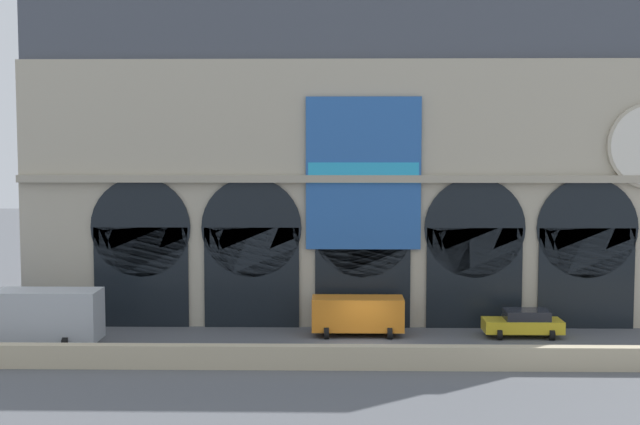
{
  "coord_description": "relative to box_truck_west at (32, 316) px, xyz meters",
  "views": [
    {
      "loc": [
        -1.6,
        -44.95,
        10.8
      ],
      "look_at": [
        -2.54,
        5.0,
        6.87
      ],
      "focal_mm": 47.62,
      "sensor_mm": 36.0,
      "label": 1
    }
  ],
  "objects": [
    {
      "name": "quay_parapet_wall",
      "position": [
        17.88,
        -4.06,
        -1.12
      ],
      "size": [
        90.0,
        0.7,
        1.15
      ],
      "primitive_type": "cube",
      "color": "#BCAD8C",
      "rests_on": "ground"
    },
    {
      "name": "station_building",
      "position": [
        17.92,
        7.5,
        7.78
      ],
      "size": [
        40.92,
        4.48,
        19.63
      ],
      "color": "#B2A891",
      "rests_on": "ground"
    },
    {
      "name": "box_truck_west",
      "position": [
        0.0,
        0.0,
        0.0
      ],
      "size": [
        7.5,
        2.91,
        3.12
      ],
      "color": "#ADB2B7",
      "rests_on": "ground"
    },
    {
      "name": "van_center",
      "position": [
        17.54,
        3.25,
        -0.45
      ],
      "size": [
        5.2,
        2.48,
        2.2
      ],
      "color": "orange",
      "rests_on": "ground"
    },
    {
      "name": "car_mideast",
      "position": [
        26.92,
        3.06,
        -0.9
      ],
      "size": [
        4.4,
        2.22,
        1.55
      ],
      "color": "gold",
      "rests_on": "ground"
    },
    {
      "name": "ground_plane",
      "position": [
        17.88,
        0.47,
        -1.7
      ],
      "size": [
        200.0,
        200.0,
        0.0
      ],
      "primitive_type": "plane",
      "color": "#54565B"
    }
  ]
}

